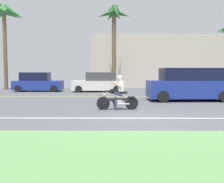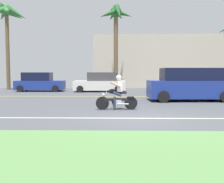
{
  "view_description": "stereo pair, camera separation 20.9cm",
  "coord_description": "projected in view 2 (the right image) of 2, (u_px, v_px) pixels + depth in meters",
  "views": [
    {
      "loc": [
        -0.98,
        -9.09,
        1.62
      ],
      "look_at": [
        -1.07,
        4.47,
        0.63
      ],
      "focal_mm": 41.69,
      "sensor_mm": 36.0,
      "label": 1
    },
    {
      "loc": [
        -0.77,
        -9.09,
        1.62
      ],
      "look_at": [
        -1.07,
        4.47,
        0.63
      ],
      "focal_mm": 41.69,
      "sensor_mm": 36.0,
      "label": 2
    }
  ],
  "objects": [
    {
      "name": "motorcyclist",
      "position": [
        117.0,
        95.0,
        11.31
      ],
      "size": [
        1.82,
        0.59,
        1.52
      ],
      "color": "black",
      "rests_on": "ground"
    },
    {
      "name": "parked_car_0",
      "position": [
        39.0,
        83.0,
        22.53
      ],
      "size": [
        4.15,
        2.04,
        1.63
      ],
      "color": "navy",
      "rests_on": "ground"
    },
    {
      "name": "ground",
      "position": [
        134.0,
        108.0,
        12.15
      ],
      "size": [
        56.0,
        30.0,
        0.04
      ],
      "primitive_type": "cube",
      "color": "#4C4F54"
    },
    {
      "name": "lane_line_far",
      "position": [
        129.0,
        96.0,
        17.61
      ],
      "size": [
        50.4,
        0.12,
        0.01
      ],
      "primitive_type": "cube",
      "color": "yellow",
      "rests_on": "ground"
    },
    {
      "name": "palm_tree_0",
      "position": [
        6.0,
        17.0,
        24.31
      ],
      "size": [
        3.82,
        3.78,
        8.16
      ],
      "color": "brown",
      "rests_on": "ground"
    },
    {
      "name": "parked_car_1",
      "position": [
        101.0,
        83.0,
        21.98
      ],
      "size": [
        4.31,
        1.99,
        1.64
      ],
      "color": "white",
      "rests_on": "ground"
    },
    {
      "name": "building_far",
      "position": [
        176.0,
        62.0,
        29.76
      ],
      "size": [
        18.72,
        4.0,
        5.73
      ],
      "primitive_type": "cube",
      "color": "beige",
      "rests_on": "ground"
    },
    {
      "name": "grass_median",
      "position": [
        157.0,
        154.0,
        5.07
      ],
      "size": [
        56.0,
        3.8,
        0.06
      ],
      "primitive_type": "cube",
      "color": "#5B8C4C",
      "rests_on": "ground"
    },
    {
      "name": "parked_car_2",
      "position": [
        177.0,
        85.0,
        20.5
      ],
      "size": [
        4.34,
        1.85,
        1.41
      ],
      "color": "silver",
      "rests_on": "ground"
    },
    {
      "name": "suv_nearby",
      "position": [
        190.0,
        85.0,
        14.9
      ],
      "size": [
        4.93,
        2.26,
        1.88
      ],
      "color": "navy",
      "rests_on": "ground"
    },
    {
      "name": "palm_tree_2",
      "position": [
        116.0,
        21.0,
        24.92
      ],
      "size": [
        3.36,
        3.24,
        8.05
      ],
      "color": "brown",
      "rests_on": "ground"
    },
    {
      "name": "lane_line_near",
      "position": [
        139.0,
        118.0,
        9.21
      ],
      "size": [
        50.4,
        0.12,
        0.01
      ],
      "primitive_type": "cube",
      "color": "silver",
      "rests_on": "ground"
    }
  ]
}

